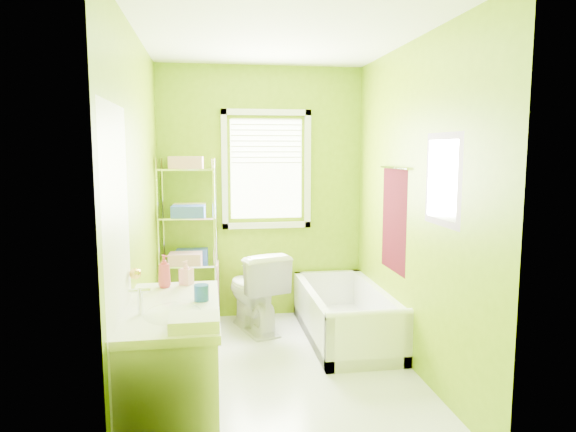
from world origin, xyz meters
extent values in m
plane|color=silver|center=(0.00, 0.00, 0.00)|extent=(2.90, 2.90, 0.00)
cube|color=#6D9107|center=(0.00, 1.45, 1.30)|extent=(2.10, 0.04, 2.60)
cube|color=#6D9107|center=(0.00, -1.45, 1.30)|extent=(2.10, 0.04, 2.60)
cube|color=#6D9107|center=(-1.05, 0.00, 1.30)|extent=(0.04, 2.90, 2.60)
cube|color=#6D9107|center=(1.05, 0.00, 1.30)|extent=(0.04, 2.90, 2.60)
cube|color=white|center=(0.00, 0.00, 2.60)|extent=(2.10, 2.90, 0.04)
cube|color=white|center=(0.05, 1.44, 1.55)|extent=(0.74, 0.01, 1.01)
cube|color=white|center=(0.05, 1.42, 0.97)|extent=(0.92, 0.05, 0.06)
cube|color=white|center=(0.05, 1.42, 2.13)|extent=(0.92, 0.05, 0.06)
cube|color=white|center=(-0.38, 1.42, 1.55)|extent=(0.06, 0.05, 1.22)
cube|color=white|center=(0.48, 1.42, 1.55)|extent=(0.06, 0.05, 1.22)
cube|color=white|center=(0.05, 1.42, 1.84)|extent=(0.72, 0.02, 0.50)
cube|color=white|center=(-1.04, -1.00, 1.00)|extent=(0.02, 0.80, 2.00)
sphere|color=gold|center=(-1.00, -0.67, 1.00)|extent=(0.07, 0.07, 0.07)
cube|color=#3F070D|center=(1.04, 0.35, 1.15)|extent=(0.02, 0.58, 0.90)
cylinder|color=silver|center=(1.02, 0.35, 1.60)|extent=(0.02, 0.62, 0.02)
cube|color=#CC5972|center=(1.04, -0.55, 1.55)|extent=(0.02, 0.54, 0.64)
cube|color=white|center=(1.03, -0.55, 1.55)|extent=(0.01, 0.44, 0.54)
cube|color=white|center=(0.69, 0.66, 0.05)|extent=(0.71, 1.53, 0.10)
cube|color=white|center=(0.37, 0.66, 0.23)|extent=(0.07, 1.53, 0.46)
cube|color=white|center=(1.01, 0.66, 0.23)|extent=(0.07, 1.53, 0.46)
cube|color=white|center=(0.69, -0.07, 0.23)|extent=(0.71, 0.07, 0.46)
cube|color=white|center=(0.69, 1.39, 0.23)|extent=(0.71, 0.07, 0.46)
cylinder|color=white|center=(0.69, -0.07, 0.46)|extent=(0.71, 0.07, 0.07)
cylinder|color=#131CB8|center=(0.69, 0.21, 0.13)|extent=(0.30, 0.30, 0.05)
cylinder|color=orange|center=(0.69, 0.21, 0.18)|extent=(0.29, 0.29, 0.04)
cube|color=#131CB8|center=(0.74, 0.32, 0.23)|extent=(0.21, 0.12, 0.20)
imported|color=white|center=(-0.12, 0.99, 0.40)|extent=(0.66, 0.88, 0.80)
cube|color=white|center=(-0.78, -0.81, 0.39)|extent=(0.54, 1.08, 0.78)
cube|color=white|center=(-0.78, -0.81, 0.81)|extent=(0.57, 1.11, 0.05)
ellipsoid|color=white|center=(-0.76, -0.96, 0.80)|extent=(0.37, 0.48, 0.13)
cylinder|color=silver|center=(-0.94, -0.96, 0.90)|extent=(0.03, 0.03, 0.16)
cylinder|color=silver|center=(-0.94, -0.96, 0.97)|extent=(0.12, 0.02, 0.02)
imported|color=#CE3C5E|center=(-0.85, -0.39, 0.94)|extent=(0.12, 0.12, 0.22)
imported|color=pink|center=(-0.71, -0.34, 0.92)|extent=(0.11, 0.11, 0.17)
cylinder|color=#174497|center=(-0.60, -0.74, 0.88)|extent=(0.09, 0.09, 0.10)
cube|color=white|center=(-0.63, -1.23, 0.86)|extent=(0.26, 0.20, 0.06)
cylinder|color=silver|center=(-1.03, 1.11, 0.83)|extent=(0.02, 0.02, 1.67)
cylinder|color=silver|center=(-1.01, 1.44, 0.83)|extent=(0.02, 0.02, 1.67)
cylinder|color=silver|center=(-0.50, 1.08, 0.83)|extent=(0.02, 0.02, 1.67)
cylinder|color=silver|center=(-0.48, 1.40, 0.83)|extent=(0.02, 0.02, 1.67)
cube|color=silver|center=(-0.75, 1.26, 0.16)|extent=(0.58, 0.38, 0.02)
cube|color=silver|center=(-0.75, 1.26, 0.63)|extent=(0.58, 0.38, 0.02)
cube|color=silver|center=(-0.75, 1.26, 1.09)|extent=(0.58, 0.38, 0.02)
cube|color=silver|center=(-0.75, 1.26, 1.56)|extent=(0.58, 0.38, 0.02)
cube|color=#D38F98|center=(-0.75, 1.15, 1.63)|extent=(0.33, 0.23, 0.11)
cube|color=#EDDE91|center=(-0.77, 1.38, 1.63)|extent=(0.33, 0.23, 0.11)
cube|color=#3152B3|center=(-0.74, 1.15, 1.16)|extent=(0.33, 0.23, 0.11)
cube|color=#EDDE91|center=(-0.73, 1.38, 1.16)|extent=(0.33, 0.23, 0.11)
cube|color=#D38F98|center=(-0.78, 1.18, 0.69)|extent=(0.33, 0.23, 0.11)
cube|color=#3152B3|center=(-0.72, 1.39, 0.69)|extent=(0.33, 0.23, 0.11)
cube|color=#D38F98|center=(-0.48, 1.24, 0.37)|extent=(0.05, 0.29, 0.52)
camera|label=1|loc=(-0.55, -3.84, 1.76)|focal=32.00mm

